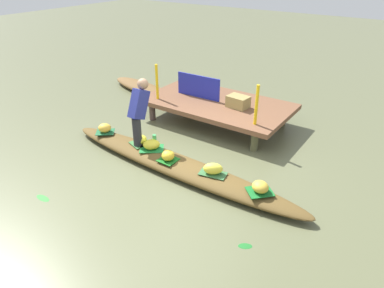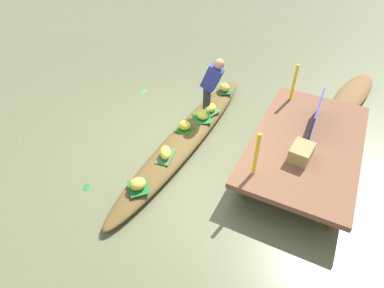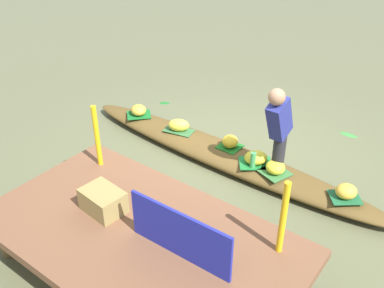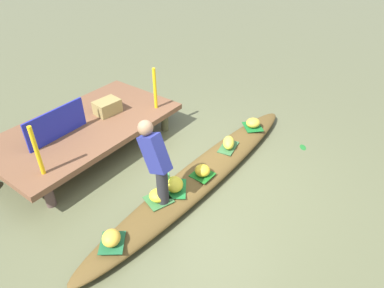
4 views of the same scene
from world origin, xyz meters
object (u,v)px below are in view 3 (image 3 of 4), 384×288
(banana_bunch_2, at_px, (346,191))
(vendor_person, at_px, (279,125))
(vendor_boat, at_px, (221,154))
(banana_bunch_0, at_px, (256,158))
(banana_bunch_4, at_px, (179,125))
(banana_bunch_3, at_px, (230,141))
(market_banner, at_px, (179,235))
(banana_bunch_1, at_px, (275,167))
(banana_bunch_5, at_px, (139,110))
(produce_crate, at_px, (103,201))
(water_bottle, at_px, (253,160))

(banana_bunch_2, xyz_separation_m, vendor_person, (0.92, 0.05, 0.60))
(vendor_boat, xyz_separation_m, vendor_person, (-0.87, 0.11, 0.81))
(banana_bunch_0, bearing_deg, banana_bunch_4, -3.25)
(vendor_boat, height_order, banana_bunch_4, banana_bunch_4)
(banana_bunch_3, xyz_separation_m, market_banner, (-0.88, 2.25, 0.43))
(banana_bunch_1, xyz_separation_m, banana_bunch_4, (1.67, -0.12, 0.01))
(banana_bunch_3, xyz_separation_m, banana_bunch_5, (1.70, 0.05, -0.00))
(banana_bunch_0, xyz_separation_m, banana_bunch_5, (2.19, -0.10, -0.00))
(vendor_person, relative_size, produce_crate, 2.78)
(produce_crate, bearing_deg, banana_bunch_5, -54.53)
(banana_bunch_2, relative_size, vendor_person, 0.21)
(vendor_person, distance_m, market_banner, 2.06)
(banana_bunch_3, bearing_deg, produce_crate, 86.15)
(banana_bunch_3, relative_size, vendor_person, 0.19)
(banana_bunch_0, xyz_separation_m, water_bottle, (-0.02, 0.11, 0.03))
(banana_bunch_1, height_order, vendor_person, vendor_person)
(banana_bunch_4, bearing_deg, market_banner, 128.59)
(banana_bunch_3, distance_m, banana_bunch_5, 1.70)
(vendor_boat, height_order, market_banner, market_banner)
(vendor_person, xyz_separation_m, produce_crate, (0.94, 2.03, -0.30))
(vendor_boat, relative_size, water_bottle, 21.41)
(banana_bunch_1, height_order, banana_bunch_4, banana_bunch_4)
(vendor_boat, bearing_deg, banana_bunch_1, 175.00)
(market_banner, bearing_deg, banana_bunch_5, -41.65)
(banana_bunch_1, relative_size, water_bottle, 1.10)
(banana_bunch_4, distance_m, banana_bunch_5, 0.83)
(banana_bunch_5, height_order, produce_crate, produce_crate)
(banana_bunch_1, xyz_separation_m, banana_bunch_3, (0.80, -0.18, 0.01))
(banana_bunch_2, distance_m, water_bottle, 1.20)
(banana_bunch_2, relative_size, produce_crate, 0.57)
(market_banner, relative_size, produce_crate, 2.47)
(banana_bunch_3, xyz_separation_m, produce_crate, (0.15, 2.22, 0.30))
(banana_bunch_2, xyz_separation_m, banana_bunch_5, (3.41, -0.09, -0.00))
(banana_bunch_3, bearing_deg, vendor_boat, 43.98)
(banana_bunch_3, bearing_deg, vendor_person, 165.96)
(banana_bunch_1, bearing_deg, vendor_boat, -6.49)
(banana_bunch_4, relative_size, banana_bunch_5, 1.18)
(banana_bunch_1, bearing_deg, banana_bunch_0, -7.07)
(banana_bunch_1, height_order, banana_bunch_2, banana_bunch_2)
(produce_crate, bearing_deg, banana_bunch_4, -71.67)
(banana_bunch_4, xyz_separation_m, vendor_person, (-1.65, 0.13, 0.60))
(banana_bunch_0, distance_m, banana_bunch_1, 0.31)
(vendor_boat, xyz_separation_m, banana_bunch_5, (1.61, -0.03, 0.20))
(vendor_boat, distance_m, banana_bunch_1, 0.92)
(banana_bunch_5, distance_m, produce_crate, 2.69)
(produce_crate, bearing_deg, banana_bunch_3, -93.85)
(banana_bunch_2, bearing_deg, vendor_boat, -1.94)
(banana_bunch_3, xyz_separation_m, water_bottle, (-0.51, 0.26, 0.02))
(banana_bunch_1, relative_size, banana_bunch_3, 1.09)
(banana_bunch_0, bearing_deg, banana_bunch_3, -16.44)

